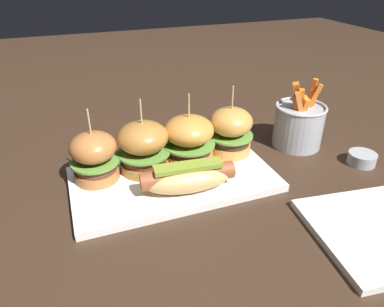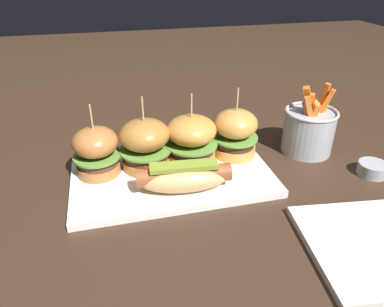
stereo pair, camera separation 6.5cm
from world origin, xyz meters
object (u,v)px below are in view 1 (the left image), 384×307
object	(u,v)px
platter_main	(173,179)
hot_dog	(188,177)
slider_far_left	(94,156)
slider_far_right	(231,130)
side_plate	(377,231)
fries_bucket	(299,124)
slider_center_left	(144,146)
slider_center_right	(189,139)
sauce_ramekin	(362,158)

from	to	relation	value
platter_main	hot_dog	xyz separation A→B (m)	(0.01, -0.05, 0.03)
slider_far_left	slider_far_right	size ratio (longest dim) A/B	0.96
hot_dog	slider_far_left	size ratio (longest dim) A/B	1.21
side_plate	hot_dog	bearing A→B (deg)	140.77
platter_main	fries_bucket	size ratio (longest dim) A/B	2.50
slider_center_left	slider_center_right	bearing A→B (deg)	-0.66
slider_center_right	slider_far_right	bearing A→B (deg)	3.24
slider_center_right	fries_bucket	xyz separation A→B (m)	(0.25, 0.01, -0.01)
hot_dog	fries_bucket	world-z (taller)	fries_bucket
slider_far_right	side_plate	distance (m)	0.31
slider_far_right	side_plate	size ratio (longest dim) A/B	0.75
sauce_ramekin	side_plate	bearing A→B (deg)	-127.17
slider_far_left	slider_far_right	distance (m)	0.27
slider_center_left	platter_main	bearing A→B (deg)	-44.39
hot_dog	side_plate	size ratio (longest dim) A/B	0.87
hot_dog	slider_far_right	bearing A→B (deg)	37.43
sauce_ramekin	slider_center_left	bearing A→B (deg)	165.12
side_plate	slider_far_left	bearing A→B (deg)	143.02
slider_center_left	slider_center_right	distance (m)	0.09
slider_far_left	slider_center_left	size ratio (longest dim) A/B	0.96
hot_dog	slider_center_right	world-z (taller)	slider_center_right
slider_center_right	side_plate	distance (m)	0.35
slider_far_left	sauce_ramekin	bearing A→B (deg)	-12.29
platter_main	slider_far_left	distance (m)	0.15
slider_center_left	sauce_ramekin	world-z (taller)	slider_center_left
slider_far_right	side_plate	world-z (taller)	slider_far_right
platter_main	slider_center_right	size ratio (longest dim) A/B	2.64
slider_center_right	slider_far_right	world-z (taller)	slider_far_right
platter_main	sauce_ramekin	distance (m)	0.38
slider_center_left	slider_far_right	distance (m)	0.18
platter_main	slider_center_left	xyz separation A→B (m)	(-0.04, 0.04, 0.06)
slider_far_left	fries_bucket	distance (m)	0.43
platter_main	slider_center_right	bearing A→B (deg)	41.69
hot_dog	side_plate	world-z (taller)	hot_dog
platter_main	fries_bucket	distance (m)	0.31
platter_main	hot_dog	bearing A→B (deg)	-78.58
slider_far_right	fries_bucket	size ratio (longest dim) A/B	0.96
fries_bucket	side_plate	bearing A→B (deg)	-100.88
sauce_ramekin	slider_far_left	bearing A→B (deg)	167.71
slider_center_right	sauce_ramekin	bearing A→B (deg)	-18.46
fries_bucket	side_plate	size ratio (longest dim) A/B	0.78
slider_center_left	sauce_ramekin	size ratio (longest dim) A/B	2.57
slider_far_right	fries_bucket	bearing A→B (deg)	0.25
slider_far_right	sauce_ramekin	xyz separation A→B (m)	(0.24, -0.12, -0.05)
platter_main	slider_center_right	distance (m)	0.08
fries_bucket	slider_far_right	bearing A→B (deg)	-179.75
slider_center_right	fries_bucket	distance (m)	0.25
slider_far_left	sauce_ramekin	world-z (taller)	slider_far_left
slider_far_right	sauce_ramekin	size ratio (longest dim) A/B	2.57
slider_far_left	sauce_ramekin	size ratio (longest dim) A/B	2.47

